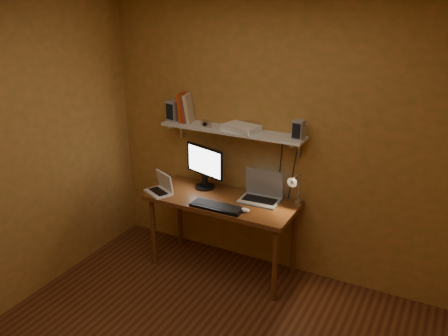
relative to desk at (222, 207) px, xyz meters
The scene contains 14 objects.
room 1.48m from the desk, 73.53° to the right, with size 3.44×3.24×2.64m.
desk is the anchor object (origin of this frame).
wall_shelf 0.72m from the desk, 90.00° to the left, with size 1.40×0.25×0.21m.
monitor 0.45m from the desk, 150.98° to the left, with size 0.46×0.25×0.42m.
laptop 0.40m from the desk, 24.76° to the left, with size 0.37×0.28×0.27m.
netbook 0.62m from the desk, 166.00° to the right, with size 0.32×0.28×0.20m.
keyboard 0.23m from the desk, 75.68° to the right, with size 0.49×0.16×0.03m, color black.
mouse 0.36m from the desk, 26.17° to the right, with size 0.09×0.06×0.03m, color white.
desk_lamp 0.73m from the desk, 10.81° to the left, with size 0.09×0.23×0.38m.
speaker_left 1.05m from the desk, 162.90° to the left, with size 0.11×0.11×0.20m, color gray.
speaker_right 1.04m from the desk, 16.21° to the left, with size 0.09×0.09×0.17m, color gray.
books 1.02m from the desk, 157.04° to the left, with size 0.18×0.20×0.27m.
shelf_camera 0.79m from the desk, 150.43° to the left, with size 0.11×0.06×0.07m.
router 0.77m from the desk, 63.17° to the left, with size 0.32×0.21×0.05m, color white.
Camera 1 is at (1.50, -2.27, 2.60)m, focal length 38.00 mm.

